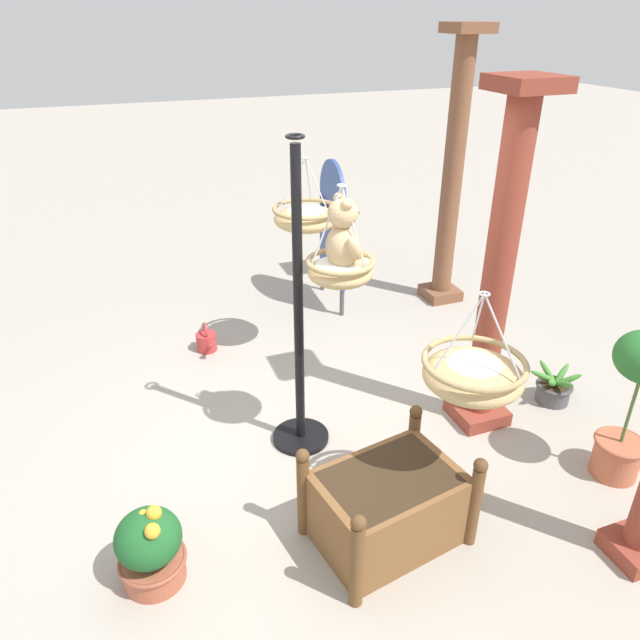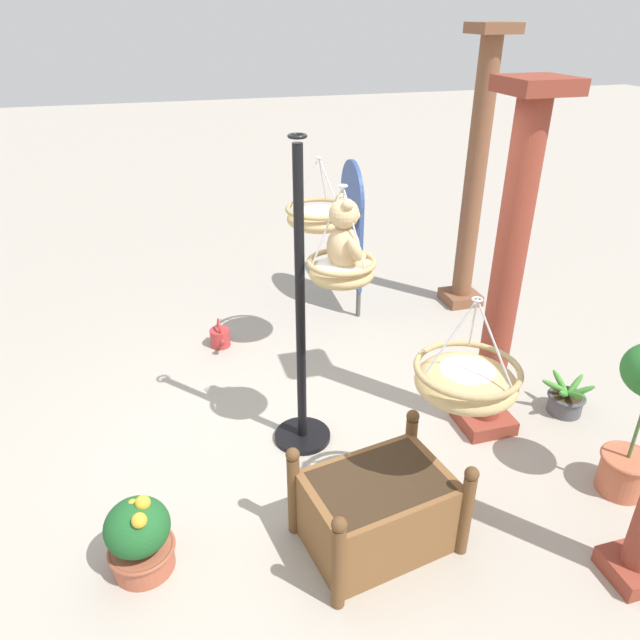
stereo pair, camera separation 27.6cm
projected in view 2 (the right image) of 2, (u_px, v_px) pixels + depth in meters
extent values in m
plane|color=#A8A093|center=(307.00, 458.00, 4.48)|extent=(40.00, 40.00, 0.00)
cylinder|color=black|center=(300.00, 309.00, 4.15)|extent=(0.07, 0.07, 2.29)
cylinder|color=black|center=(303.00, 436.00, 4.68)|extent=(0.44, 0.44, 0.04)
torus|color=black|center=(297.00, 136.00, 3.59)|extent=(0.12, 0.12, 0.02)
ellipsoid|color=tan|center=(341.00, 273.00, 3.94)|extent=(0.44, 0.44, 0.17)
torus|color=tan|center=(342.00, 262.00, 3.90)|extent=(0.47, 0.47, 0.04)
ellipsoid|color=silver|center=(341.00, 270.00, 3.93)|extent=(0.39, 0.39, 0.14)
cylinder|color=#B7B7BC|center=(354.00, 229.00, 3.72)|extent=(0.19, 0.12, 0.51)
cylinder|color=#B7B7BC|center=(346.00, 220.00, 3.87)|extent=(0.19, 0.12, 0.51)
cylinder|color=#B7B7BC|center=(327.00, 227.00, 3.76)|extent=(0.01, 0.21, 0.51)
torus|color=#B7B7BC|center=(343.00, 186.00, 3.66)|extent=(0.06, 0.06, 0.01)
ellipsoid|color=tan|center=(343.00, 248.00, 3.86)|extent=(0.25, 0.22, 0.30)
sphere|color=tan|center=(344.00, 214.00, 3.75)|extent=(0.21, 0.21, 0.20)
ellipsoid|color=#D9B683|center=(355.00, 215.00, 3.77)|extent=(0.09, 0.07, 0.06)
sphere|color=black|center=(359.00, 214.00, 3.78)|extent=(0.03, 0.03, 0.03)
sphere|color=tan|center=(341.00, 199.00, 3.77)|extent=(0.07, 0.07, 0.07)
sphere|color=tan|center=(348.00, 205.00, 3.65)|extent=(0.07, 0.07, 0.07)
ellipsoid|color=tan|center=(342.00, 236.00, 3.96)|extent=(0.08, 0.15, 0.19)
ellipsoid|color=tan|center=(355.00, 249.00, 3.73)|extent=(0.08, 0.15, 0.19)
ellipsoid|color=tan|center=(355.00, 258.00, 4.00)|extent=(0.09, 0.17, 0.09)
ellipsoid|color=tan|center=(362.00, 266.00, 3.88)|extent=(0.09, 0.17, 0.09)
ellipsoid|color=tan|center=(319.00, 219.00, 5.18)|extent=(0.57, 0.57, 0.20)
torus|color=tan|center=(319.00, 209.00, 5.13)|extent=(0.59, 0.59, 0.04)
ellipsoid|color=silver|center=(319.00, 217.00, 5.17)|extent=(0.50, 0.50, 0.16)
cylinder|color=#B7B7BC|center=(330.00, 187.00, 4.95)|extent=(0.24, 0.15, 0.45)
cylinder|color=#B7B7BC|center=(323.00, 180.00, 5.14)|extent=(0.24, 0.15, 0.45)
cylinder|color=#B7B7BC|center=(304.00, 185.00, 5.00)|extent=(0.01, 0.27, 0.45)
torus|color=#B7B7BC|center=(319.00, 158.00, 4.93)|extent=(0.06, 0.06, 0.01)
ellipsoid|color=tan|center=(466.00, 382.00, 3.35)|extent=(0.58, 0.58, 0.21)
torus|color=tan|center=(468.00, 369.00, 3.31)|extent=(0.61, 0.61, 0.04)
ellipsoid|color=silver|center=(466.00, 380.00, 3.34)|extent=(0.51, 0.51, 0.17)
cylinder|color=#B7B7BC|center=(495.00, 344.00, 3.12)|extent=(0.25, 0.15, 0.44)
cylinder|color=#B7B7BC|center=(473.00, 324.00, 3.32)|extent=(0.25, 0.15, 0.44)
cylinder|color=#B7B7BC|center=(450.00, 338.00, 3.17)|extent=(0.01, 0.28, 0.44)
torus|color=#B7B7BC|center=(477.00, 299.00, 3.10)|extent=(0.06, 0.06, 0.01)
cube|color=brown|center=(633.00, 568.00, 3.53)|extent=(0.32, 0.32, 0.12)
cylinder|color=brown|center=(506.00, 283.00, 4.23)|extent=(0.22, 0.22, 2.56)
cube|color=brown|center=(483.00, 419.00, 4.80)|extent=(0.40, 0.40, 0.12)
cube|color=brown|center=(538.00, 85.00, 3.61)|extent=(0.42, 0.42, 0.10)
cylinder|color=brown|center=(474.00, 182.00, 6.20)|extent=(0.22, 0.22, 2.81)
cube|color=brown|center=(460.00, 297.00, 6.83)|extent=(0.39, 0.39, 0.12)
cube|color=brown|center=(493.00, 28.00, 5.52)|extent=(0.41, 0.41, 0.10)
cube|color=brown|center=(377.00, 511.00, 3.67)|extent=(0.75, 0.96, 0.50)
cube|color=#382819|center=(379.00, 485.00, 3.57)|extent=(0.66, 0.85, 0.06)
cylinder|color=brown|center=(409.00, 455.00, 4.06)|extent=(0.08, 0.08, 0.60)
cylinder|color=brown|center=(465.00, 515.00, 3.58)|extent=(0.08, 0.08, 0.60)
cylinder|color=brown|center=(294.00, 495.00, 3.72)|extent=(0.08, 0.08, 0.60)
cylinder|color=brown|center=(338.00, 568.00, 3.24)|extent=(0.08, 0.08, 0.60)
sphere|color=brown|center=(413.00, 416.00, 3.91)|extent=(0.09, 0.09, 0.09)
sphere|color=brown|center=(472.00, 474.00, 3.42)|extent=(0.09, 0.09, 0.09)
sphere|color=brown|center=(293.00, 455.00, 3.57)|extent=(0.09, 0.09, 0.09)
sphere|color=brown|center=(339.00, 525.00, 3.09)|extent=(0.09, 0.09, 0.09)
cylinder|color=#4C4C51|center=(565.00, 404.00, 4.95)|extent=(0.28, 0.28, 0.17)
torus|color=#444449|center=(567.00, 396.00, 4.91)|extent=(0.31, 0.31, 0.03)
cylinder|color=#382819|center=(567.00, 397.00, 4.92)|extent=(0.24, 0.24, 0.03)
ellipsoid|color=#478E38|center=(576.00, 395.00, 4.79)|extent=(0.23, 0.07, 0.16)
ellipsoid|color=#478E38|center=(581.00, 391.00, 4.85)|extent=(0.17, 0.21, 0.18)
ellipsoid|color=#478E38|center=(575.00, 386.00, 4.93)|extent=(0.12, 0.22, 0.19)
ellipsoid|color=#478E38|center=(560.00, 382.00, 4.96)|extent=(0.23, 0.07, 0.16)
ellipsoid|color=#478E38|center=(555.00, 386.00, 4.89)|extent=(0.15, 0.23, 0.14)
ellipsoid|color=#478E38|center=(564.00, 394.00, 4.82)|extent=(0.16, 0.22, 0.17)
cylinder|color=#BC6042|center=(623.00, 473.00, 4.12)|extent=(0.33, 0.33, 0.29)
torus|color=#A9573B|center=(628.00, 458.00, 4.05)|extent=(0.36, 0.36, 0.03)
cylinder|color=#382819|center=(628.00, 459.00, 4.06)|extent=(0.29, 0.29, 0.03)
cylinder|color=#4C6B38|center=(638.00, 426.00, 3.92)|extent=(0.02, 0.02, 0.54)
cylinder|color=#AD563D|center=(143.00, 557.00, 3.57)|extent=(0.37, 0.37, 0.17)
torus|color=#9C4E37|center=(141.00, 548.00, 3.53)|extent=(0.40, 0.40, 0.03)
cylinder|color=#382819|center=(142.00, 549.00, 3.54)|extent=(0.32, 0.32, 0.03)
ellipsoid|color=#1E5B28|center=(137.00, 527.00, 3.45)|extent=(0.38, 0.38, 0.33)
sphere|color=gold|center=(139.00, 520.00, 3.29)|extent=(0.09, 0.09, 0.09)
sphere|color=gold|center=(143.00, 503.00, 3.39)|extent=(0.09, 0.09, 0.09)
sphere|color=gold|center=(133.00, 504.00, 3.42)|extent=(0.06, 0.06, 0.06)
cube|color=#334C8C|center=(351.00, 241.00, 6.49)|extent=(0.78, 0.08, 0.89)
cylinder|color=#334C8C|center=(352.00, 197.00, 6.26)|extent=(0.78, 0.08, 0.78)
cylinder|color=#4C4C4C|center=(342.00, 278.00, 7.08)|extent=(0.05, 0.05, 0.30)
cylinder|color=#4C4C4C|center=(358.00, 304.00, 6.47)|extent=(0.05, 0.05, 0.30)
cylinder|color=#B23333|center=(220.00, 338.00, 5.93)|extent=(0.20, 0.20, 0.18)
cylinder|color=#B23333|center=(222.00, 343.00, 5.79)|extent=(0.17, 0.04, 0.14)
sphere|color=maroon|center=(223.00, 342.00, 5.70)|extent=(0.06, 0.06, 0.06)
torus|color=#B23333|center=(219.00, 326.00, 5.86)|extent=(0.16, 0.02, 0.16)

